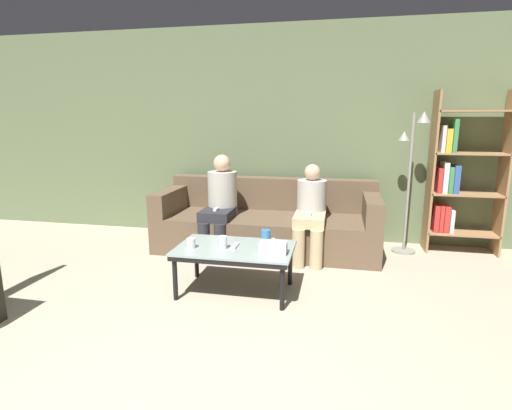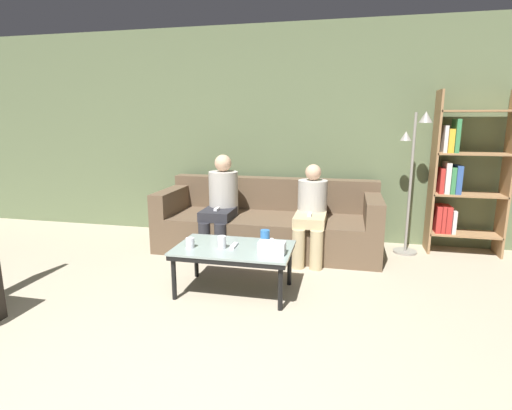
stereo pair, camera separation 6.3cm
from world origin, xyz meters
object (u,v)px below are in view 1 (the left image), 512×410
couch (268,224)px  seated_person_mid_left (311,210)px  cup_far_center (223,242)px  bookshelf (457,178)px  seated_person_left_end (220,201)px  coffee_table (235,252)px  cup_near_right (266,236)px  standing_lamp (412,168)px  game_remote (235,246)px  cup_near_left (191,243)px  tissue_box (273,247)px

couch → seated_person_mid_left: 0.61m
cup_far_center → bookshelf: size_ratio=0.06×
cup_far_center → seated_person_left_end: seated_person_left_end is taller
coffee_table → cup_far_center: bearing=-147.2°
coffee_table → cup_near_right: (0.23, 0.21, 0.09)m
coffee_table → bookshelf: 2.71m
coffee_table → bookshelf: bookshelf is taller
standing_lamp → game_remote: bearing=-138.3°
cup_near_left → tissue_box: tissue_box is taller
standing_lamp → seated_person_mid_left: size_ratio=1.55×
couch → cup_near_right: 1.10m
bookshelf → standing_lamp: bearing=-164.5°
coffee_table → cup_near_right: 0.32m
coffee_table → cup_near_left: 0.38m
game_remote → standing_lamp: 2.24m
coffee_table → seated_person_mid_left: 1.20m
bookshelf → standing_lamp: (-0.51, -0.14, 0.11)m
cup_far_center → game_remote: bearing=32.8°
cup_near_left → game_remote: bearing=15.5°
seated_person_left_end → seated_person_mid_left: (1.02, -0.03, -0.05)m
game_remote → seated_person_left_end: seated_person_left_end is taller
cup_near_right → seated_person_mid_left: seated_person_mid_left is taller
cup_far_center → game_remote: 0.11m
standing_lamp → seated_person_mid_left: 1.21m
cup_near_right → bookshelf: (1.90, 1.38, 0.39)m
cup_near_left → standing_lamp: standing_lamp is taller
cup_near_left → bookshelf: (2.49, 1.69, 0.40)m
coffee_table → seated_person_left_end: 1.18m
seated_person_left_end → seated_person_mid_left: 1.02m
standing_lamp → seated_person_mid_left: bearing=-159.0°
cup_far_center → seated_person_left_end: (-0.36, 1.13, 0.12)m
seated_person_mid_left → cup_near_left: bearing=-129.1°
coffee_table → cup_near_right: bearing=41.7°
standing_lamp → bookshelf: bearing=15.5°
couch → seated_person_left_end: size_ratio=2.28×
tissue_box → seated_person_mid_left: size_ratio=0.22×
cup_far_center → tissue_box: tissue_box is taller
bookshelf → seated_person_left_end: size_ratio=1.64×
tissue_box → standing_lamp: 2.07m
couch → bookshelf: bearing=8.6°
cup_far_center → seated_person_left_end: size_ratio=0.10×
standing_lamp → seated_person_left_end: 2.15m
cup_near_left → cup_near_right: size_ratio=0.80×
coffee_table → seated_person_mid_left: size_ratio=0.99×
cup_near_right → seated_person_mid_left: size_ratio=0.11×
bookshelf → cup_far_center: bearing=-143.5°
cup_near_right → bookshelf: 2.39m
tissue_box → bookshelf: (1.79, 1.69, 0.39)m
coffee_table → cup_far_center: cup_far_center is taller
cup_near_left → standing_lamp: 2.57m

